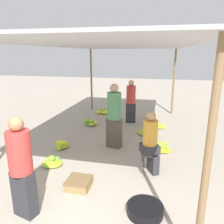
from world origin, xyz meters
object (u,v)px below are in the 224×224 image
(banana_pile_left_0, at_px, (52,162))
(crate_near, at_px, (79,183))
(banana_pile_left_1, at_px, (61,145))
(vendor_seated, at_px, (151,141))
(banana_pile_right_1, at_px, (161,147))
(banana_pile_right_0, at_px, (152,116))
(shopper_walking_mid, at_px, (131,101))
(banana_pile_right_2, at_px, (148,132))
(banana_pile_right_3, at_px, (160,126))
(banana_pile_left_2, at_px, (90,122))
(basin_black, at_px, (145,210))
(banana_pile_left_3, at_px, (103,112))
(shopper_walking_far, at_px, (114,115))
(stool, at_px, (149,156))
(vendor_foreground, at_px, (21,167))

(banana_pile_left_0, bearing_deg, crate_near, -36.61)
(banana_pile_left_1, bearing_deg, vendor_seated, -15.70)
(banana_pile_left_0, relative_size, banana_pile_right_1, 0.88)
(banana_pile_right_0, distance_m, crate_near, 4.94)
(shopper_walking_mid, bearing_deg, crate_near, -95.25)
(vendor_seated, distance_m, banana_pile_right_2, 2.33)
(banana_pile_left_0, bearing_deg, vendor_seated, 6.11)
(banana_pile_right_2, xyz_separation_m, shopper_walking_mid, (-0.69, 1.07, 0.73))
(banana_pile_right_2, distance_m, crate_near, 3.31)
(banana_pile_right_3, height_order, crate_near, crate_near)
(banana_pile_left_2, xyz_separation_m, banana_pile_right_2, (2.05, -0.47, -0.03))
(banana_pile_right_3, bearing_deg, basin_black, -92.55)
(banana_pile_left_1, bearing_deg, banana_pile_left_0, -76.92)
(banana_pile_left_2, bearing_deg, banana_pile_right_1, -32.91)
(banana_pile_left_2, relative_size, banana_pile_right_1, 1.05)
(banana_pile_left_3, height_order, banana_pile_right_0, banana_pile_right_0)
(banana_pile_right_0, relative_size, shopper_walking_far, 0.26)
(banana_pile_right_3, distance_m, shopper_walking_mid, 1.36)
(stool, bearing_deg, banana_pile_right_2, 94.17)
(stool, distance_m, banana_pile_right_2, 2.25)
(stool, xyz_separation_m, banana_pile_right_1, (0.26, 1.10, -0.26))
(banana_pile_left_1, relative_size, banana_pile_right_0, 1.15)
(vendor_seated, bearing_deg, banana_pile_right_0, 91.88)
(banana_pile_left_3, bearing_deg, shopper_walking_mid, -36.81)
(banana_pile_right_0, xyz_separation_m, banana_pile_right_1, (0.37, -2.81, -0.01))
(basin_black, relative_size, banana_pile_right_2, 0.93)
(banana_pile_right_0, height_order, shopper_walking_mid, shopper_walking_mid)
(stool, height_order, banana_pile_left_2, stool)
(basin_black, distance_m, banana_pile_left_0, 2.42)
(banana_pile_left_0, xyz_separation_m, banana_pile_left_1, (-0.21, 0.89, 0.01))
(vendor_foreground, height_order, crate_near, vendor_foreground)
(banana_pile_left_2, height_order, crate_near, banana_pile_left_2)
(crate_near, bearing_deg, banana_pile_left_0, 143.39)
(banana_pile_left_1, relative_size, banana_pile_right_1, 0.97)
(banana_pile_right_1, bearing_deg, banana_pile_left_2, 147.09)
(vendor_seated, height_order, banana_pile_left_1, vendor_seated)
(banana_pile_left_2, relative_size, banana_pile_right_0, 1.25)
(basin_black, relative_size, banana_pile_left_1, 1.13)
(stool, xyz_separation_m, banana_pile_left_2, (-2.21, 2.70, -0.25))
(stool, xyz_separation_m, banana_pile_left_0, (-2.14, -0.24, -0.26))
(banana_pile_right_2, height_order, shopper_walking_far, shopper_walking_far)
(basin_black, height_order, banana_pile_left_0, banana_pile_left_0)
(shopper_walking_far, bearing_deg, vendor_seated, -46.36)
(shopper_walking_mid, bearing_deg, banana_pile_right_2, -57.05)
(basin_black, relative_size, shopper_walking_far, 0.33)
(shopper_walking_mid, bearing_deg, banana_pile_right_1, -63.08)
(vendor_foreground, bearing_deg, crate_near, 57.21)
(stool, height_order, banana_pile_left_1, stool)
(banana_pile_right_3, bearing_deg, banana_pile_right_2, -118.95)
(vendor_foreground, xyz_separation_m, banana_pile_left_3, (-0.37, 6.02, -0.77))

